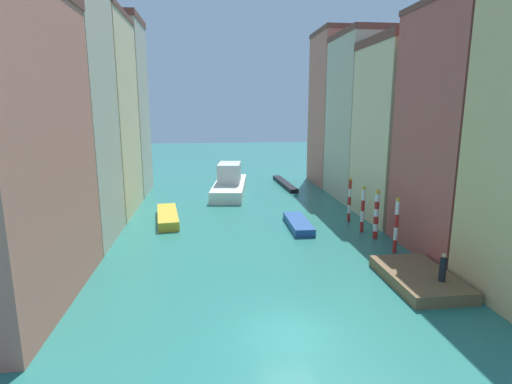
{
  "coord_description": "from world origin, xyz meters",
  "views": [
    {
      "loc": [
        -3.34,
        -15.85,
        9.84
      ],
      "look_at": [
        1.34,
        23.73,
        1.5
      ],
      "focal_mm": 28.16,
      "sensor_mm": 36.0,
      "label": 1
    }
  ],
  "objects_px": {
    "motorboat_1": "(298,224)",
    "motorboat_0": "(168,216)",
    "waterfront_dock": "(419,278)",
    "mooring_pole_1": "(376,213)",
    "gondola_black": "(285,184)",
    "mooring_pole_0": "(396,225)",
    "mooring_pole_2": "(363,209)",
    "vaporetto_white": "(230,183)",
    "person_on_dock": "(443,268)",
    "mooring_pole_3": "(350,199)"
  },
  "relations": [
    {
      "from": "mooring_pole_0",
      "to": "person_on_dock",
      "type": "bearing_deg",
      "value": -92.52
    },
    {
      "from": "person_on_dock",
      "to": "vaporetto_white",
      "type": "height_order",
      "value": "vaporetto_white"
    },
    {
      "from": "mooring_pole_1",
      "to": "mooring_pole_3",
      "type": "distance_m",
      "value": 4.88
    },
    {
      "from": "motorboat_1",
      "to": "motorboat_0",
      "type": "bearing_deg",
      "value": 163.37
    },
    {
      "from": "vaporetto_white",
      "to": "gondola_black",
      "type": "xyz_separation_m",
      "value": [
        7.35,
        4.06,
        -0.97
      ]
    },
    {
      "from": "mooring_pole_3",
      "to": "motorboat_1",
      "type": "relative_size",
      "value": 0.69
    },
    {
      "from": "waterfront_dock",
      "to": "motorboat_1",
      "type": "relative_size",
      "value": 1.03
    },
    {
      "from": "mooring_pole_1",
      "to": "mooring_pole_3",
      "type": "relative_size",
      "value": 0.98
    },
    {
      "from": "waterfront_dock",
      "to": "motorboat_0",
      "type": "distance_m",
      "value": 21.6
    },
    {
      "from": "vaporetto_white",
      "to": "motorboat_1",
      "type": "relative_size",
      "value": 2.14
    },
    {
      "from": "waterfront_dock",
      "to": "mooring_pole_1",
      "type": "relative_size",
      "value": 1.53
    },
    {
      "from": "mooring_pole_2",
      "to": "gondola_black",
      "type": "relative_size",
      "value": 0.37
    },
    {
      "from": "mooring_pole_2",
      "to": "mooring_pole_3",
      "type": "height_order",
      "value": "mooring_pole_3"
    },
    {
      "from": "mooring_pole_3",
      "to": "motorboat_1",
      "type": "xyz_separation_m",
      "value": [
        -4.87,
        -1.31,
        -1.7
      ]
    },
    {
      "from": "waterfront_dock",
      "to": "motorboat_1",
      "type": "height_order",
      "value": "waterfront_dock"
    },
    {
      "from": "gondola_black",
      "to": "mooring_pole_3",
      "type": "bearing_deg",
      "value": -81.79
    },
    {
      "from": "waterfront_dock",
      "to": "gondola_black",
      "type": "xyz_separation_m",
      "value": [
        -2.07,
        30.28,
        -0.09
      ]
    },
    {
      "from": "mooring_pole_2",
      "to": "motorboat_0",
      "type": "height_order",
      "value": "mooring_pole_2"
    },
    {
      "from": "mooring_pole_2",
      "to": "motorboat_1",
      "type": "height_order",
      "value": "mooring_pole_2"
    },
    {
      "from": "gondola_black",
      "to": "vaporetto_white",
      "type": "bearing_deg",
      "value": -151.07
    },
    {
      "from": "vaporetto_white",
      "to": "gondola_black",
      "type": "bearing_deg",
      "value": 28.93
    },
    {
      "from": "mooring_pole_1",
      "to": "mooring_pole_3",
      "type": "height_order",
      "value": "mooring_pole_3"
    },
    {
      "from": "mooring_pole_1",
      "to": "mooring_pole_2",
      "type": "xyz_separation_m",
      "value": [
        -0.42,
        1.69,
        -0.04
      ]
    },
    {
      "from": "mooring_pole_0",
      "to": "motorboat_0",
      "type": "relative_size",
      "value": 0.55
    },
    {
      "from": "mooring_pole_1",
      "to": "person_on_dock",
      "type": "bearing_deg",
      "value": -91.22
    },
    {
      "from": "gondola_black",
      "to": "waterfront_dock",
      "type": "bearing_deg",
      "value": -86.09
    },
    {
      "from": "vaporetto_white",
      "to": "mooring_pole_0",
      "type": "bearing_deg",
      "value": -64.15
    },
    {
      "from": "mooring_pole_1",
      "to": "vaporetto_white",
      "type": "distance_m",
      "value": 20.81
    },
    {
      "from": "motorboat_1",
      "to": "waterfront_dock",
      "type": "bearing_deg",
      "value": -69.17
    },
    {
      "from": "waterfront_dock",
      "to": "vaporetto_white",
      "type": "bearing_deg",
      "value": 109.76
    },
    {
      "from": "waterfront_dock",
      "to": "vaporetto_white",
      "type": "relative_size",
      "value": 0.48
    },
    {
      "from": "mooring_pole_1",
      "to": "mooring_pole_3",
      "type": "xyz_separation_m",
      "value": [
        -0.38,
        4.87,
        0.03
      ]
    },
    {
      "from": "person_on_dock",
      "to": "mooring_pole_1",
      "type": "distance_m",
      "value": 9.33
    },
    {
      "from": "person_on_dock",
      "to": "motorboat_1",
      "type": "xyz_separation_m",
      "value": [
        -5.05,
        12.86,
        -1.07
      ]
    },
    {
      "from": "vaporetto_white",
      "to": "gondola_black",
      "type": "height_order",
      "value": "vaporetto_white"
    },
    {
      "from": "motorboat_1",
      "to": "vaporetto_white",
      "type": "bearing_deg",
      "value": 108.9
    },
    {
      "from": "mooring_pole_2",
      "to": "mooring_pole_3",
      "type": "distance_m",
      "value": 3.18
    },
    {
      "from": "mooring_pole_3",
      "to": "vaporetto_white",
      "type": "height_order",
      "value": "mooring_pole_3"
    },
    {
      "from": "mooring_pole_3",
      "to": "mooring_pole_1",
      "type": "bearing_deg",
      "value": -85.51
    },
    {
      "from": "mooring_pole_2",
      "to": "vaporetto_white",
      "type": "distance_m",
      "value": 19.14
    },
    {
      "from": "person_on_dock",
      "to": "gondola_black",
      "type": "distance_m",
      "value": 31.61
    },
    {
      "from": "mooring_pole_2",
      "to": "mooring_pole_1",
      "type": "bearing_deg",
      "value": -76.09
    },
    {
      "from": "mooring_pole_0",
      "to": "gondola_black",
      "type": "distance_m",
      "value": 25.56
    },
    {
      "from": "mooring_pole_1",
      "to": "motorboat_1",
      "type": "distance_m",
      "value": 6.56
    },
    {
      "from": "mooring_pole_0",
      "to": "mooring_pole_2",
      "type": "xyz_separation_m",
      "value": [
        -0.49,
        4.85,
        -0.06
      ]
    },
    {
      "from": "mooring_pole_2",
      "to": "motorboat_0",
      "type": "xyz_separation_m",
      "value": [
        -15.95,
        5.19,
        -1.54
      ]
    },
    {
      "from": "person_on_dock",
      "to": "mooring_pole_0",
      "type": "xyz_separation_m",
      "value": [
        0.27,
        6.15,
        0.61
      ]
    },
    {
      "from": "vaporetto_white",
      "to": "motorboat_1",
      "type": "distance_m",
      "value": 15.41
    },
    {
      "from": "waterfront_dock",
      "to": "mooring_pole_1",
      "type": "height_order",
      "value": "mooring_pole_1"
    },
    {
      "from": "gondola_black",
      "to": "motorboat_0",
      "type": "bearing_deg",
      "value": -131.41
    }
  ]
}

